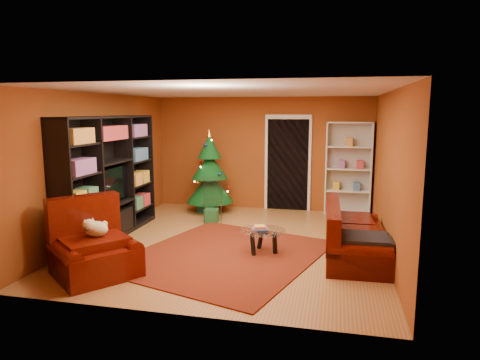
% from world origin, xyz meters
% --- Properties ---
extents(floor, '(5.00, 5.50, 0.05)m').
position_xyz_m(floor, '(0.00, 0.00, -0.03)').
color(floor, '#946030').
rests_on(floor, ground).
extents(ceiling, '(5.00, 5.50, 0.05)m').
position_xyz_m(ceiling, '(0.00, 0.00, 2.62)').
color(ceiling, silver).
rests_on(ceiling, wall_back).
extents(wall_back, '(5.00, 0.05, 2.60)m').
position_xyz_m(wall_back, '(0.00, 2.77, 1.30)').
color(wall_back, brown).
rests_on(wall_back, ground).
extents(wall_left, '(0.05, 5.50, 2.60)m').
position_xyz_m(wall_left, '(-2.52, 0.00, 1.30)').
color(wall_left, brown).
rests_on(wall_left, ground).
extents(wall_right, '(0.05, 5.50, 2.60)m').
position_xyz_m(wall_right, '(2.52, 0.00, 1.30)').
color(wall_right, brown).
rests_on(wall_right, ground).
extents(doorway, '(1.06, 0.60, 2.16)m').
position_xyz_m(doorway, '(0.60, 2.73, 1.05)').
color(doorway, black).
rests_on(doorway, floor).
extents(rug, '(3.50, 3.80, 0.02)m').
position_xyz_m(rug, '(0.00, -0.69, 0.01)').
color(rug, '#631F0E').
rests_on(rug, floor).
extents(media_unit, '(0.44, 2.86, 2.20)m').
position_xyz_m(media_unit, '(-2.27, -0.17, 1.10)').
color(media_unit, black).
rests_on(media_unit, floor).
extents(christmas_tree, '(1.38, 1.38, 1.89)m').
position_xyz_m(christmas_tree, '(-1.10, 2.15, 0.92)').
color(christmas_tree, '#083A13').
rests_on(christmas_tree, floor).
extents(gift_box_teal, '(0.34, 0.34, 0.28)m').
position_xyz_m(gift_box_teal, '(-1.19, 2.09, 0.14)').
color(gift_box_teal, '#166D65').
rests_on(gift_box_teal, floor).
extents(gift_box_green, '(0.30, 0.30, 0.28)m').
position_xyz_m(gift_box_green, '(-0.80, 1.27, 0.14)').
color(gift_box_green, '#1B5C2B').
rests_on(gift_box_green, floor).
extents(gift_box_red, '(0.28, 0.28, 0.24)m').
position_xyz_m(gift_box_red, '(-1.00, 2.47, 0.12)').
color(gift_box_red, maroon).
rests_on(gift_box_red, floor).
extents(white_bookshelf, '(0.98, 0.36, 2.10)m').
position_xyz_m(white_bookshelf, '(1.95, 2.57, 1.02)').
color(white_bookshelf, white).
rests_on(white_bookshelf, floor).
extents(armchair, '(1.57, 1.57, 0.88)m').
position_xyz_m(armchair, '(-1.55, -1.89, 0.44)').
color(armchair, '#3F0A04').
rests_on(armchair, rug).
extents(dog, '(0.48, 0.50, 0.28)m').
position_xyz_m(dog, '(-1.56, -1.82, 0.65)').
color(dog, beige).
rests_on(dog, armchair).
extents(sofa, '(0.95, 2.02, 0.86)m').
position_xyz_m(sofa, '(2.02, -0.31, 0.43)').
color(sofa, '#3F0A04').
rests_on(sofa, rug).
extents(coffee_table, '(0.95, 0.95, 0.47)m').
position_xyz_m(coffee_table, '(0.57, -0.45, 0.20)').
color(coffee_table, gray).
rests_on(coffee_table, rug).
extents(acrylic_chair, '(0.53, 0.56, 0.83)m').
position_xyz_m(acrylic_chair, '(-0.78, 1.30, 0.42)').
color(acrylic_chair, '#66605B').
rests_on(acrylic_chair, rug).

